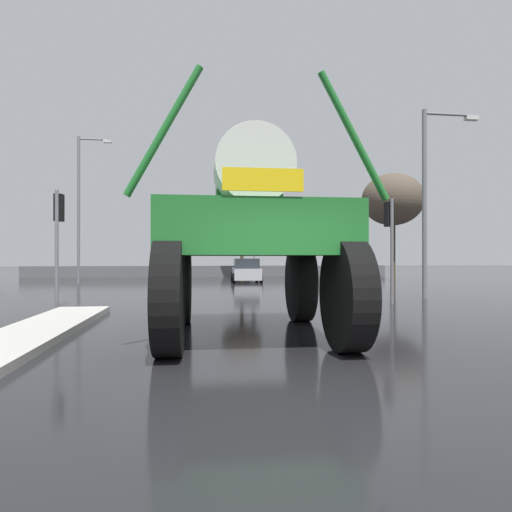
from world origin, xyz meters
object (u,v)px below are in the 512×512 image
sedan_ahead (246,271)px  traffic_signal_near_left (58,223)px  bare_tree_right (393,200)px  streetlight_far_left (81,202)px  streetlight_near_right (430,192)px  traffic_signal_far_left (254,243)px  traffic_signal_near_right (390,227)px  bare_tree_far_center (242,213)px  oversize_sprayer (249,236)px

sedan_ahead → traffic_signal_near_left: bearing=154.6°
bare_tree_right → streetlight_far_left: bearing=178.8°
streetlight_near_right → streetlight_far_left: size_ratio=0.80×
traffic_signal_near_left → traffic_signal_far_left: traffic_signal_far_left is taller
traffic_signal_far_left → bare_tree_right: bare_tree_right is taller
traffic_signal_near_right → bare_tree_far_center: size_ratio=0.54×
traffic_signal_near_right → bare_tree_right: bare_tree_right is taller
bare_tree_far_center → traffic_signal_near_right: bearing=-82.1°
streetlight_far_left → bare_tree_right: 20.11m
sedan_ahead → streetlight_far_left: bearing=93.4°
sedan_ahead → traffic_signal_near_right: bearing=-164.3°
bare_tree_far_center → streetlight_near_right: bearing=-75.1°
sedan_ahead → traffic_signal_far_left: size_ratio=1.14×
traffic_signal_near_right → traffic_signal_far_left: size_ratio=0.98×
traffic_signal_far_left → streetlight_near_right: 18.15m
traffic_signal_near_left → bare_tree_right: bearing=38.1°
traffic_signal_near_left → bare_tree_far_center: bearing=69.5°
streetlight_near_right → bare_tree_far_center: size_ratio=1.09×
traffic_signal_far_left → bare_tree_far_center: size_ratio=0.55×
streetlight_far_left → streetlight_near_right: bearing=-38.1°
traffic_signal_near_right → bare_tree_far_center: 21.39m
sedan_ahead → bare_tree_far_center: size_ratio=0.63×
streetlight_near_right → bare_tree_right: size_ratio=1.00×
oversize_sprayer → bare_tree_far_center: 26.67m
traffic_signal_near_left → sedan_ahead: bearing=62.3°
sedan_ahead → streetlight_far_left: 11.14m
oversize_sprayer → sedan_ahead: size_ratio=1.33×
traffic_signal_far_left → streetlight_far_left: streetlight_far_left is taller
streetlight_near_right → bare_tree_right: bearing=70.8°
oversize_sprayer → bare_tree_far_center: (2.57, 26.36, 3.16)m
traffic_signal_far_left → streetlight_near_right: (4.48, -17.53, 1.44)m
streetlight_far_left → bare_tree_far_center: size_ratio=1.36×
sedan_ahead → bare_tree_far_center: bearing=-1.3°
oversize_sprayer → traffic_signal_near_left: size_ratio=1.52×
traffic_signal_near_right → streetlight_far_left: size_ratio=0.40×
oversize_sprayer → streetlight_far_left: (-8.14, 19.26, 2.98)m
oversize_sprayer → traffic_signal_near_left: bearing=45.9°
traffic_signal_near_left → bare_tree_far_center: bare_tree_far_center is taller
sedan_ahead → traffic_signal_near_right: size_ratio=1.16×
oversize_sprayer → traffic_signal_far_left: (3.28, 24.31, 0.64)m
traffic_signal_near_left → bare_tree_far_center: (7.87, 21.03, 2.52)m
traffic_signal_far_left → streetlight_far_left: bearing=-156.2°
traffic_signal_near_left → bare_tree_far_center: size_ratio=0.55×
traffic_signal_near_right → bare_tree_far_center: (-2.91, 21.03, 2.57)m
traffic_signal_far_left → bare_tree_right: bearing=-32.2°
traffic_signal_near_right → streetlight_far_left: streetlight_far_left is taller
traffic_signal_near_left → streetlight_far_left: size_ratio=0.40×
traffic_signal_near_right → sedan_ahead: bearing=103.3°
traffic_signal_near_right → streetlight_near_right: size_ratio=0.50×
streetlight_near_right → bare_tree_far_center: bearing=104.9°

